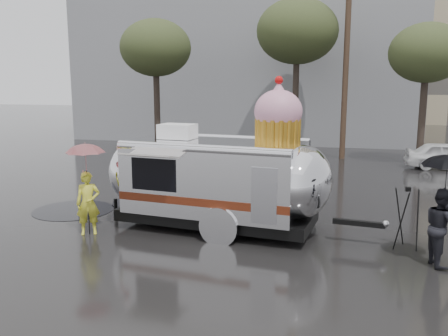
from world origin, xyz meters
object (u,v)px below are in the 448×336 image
(airstream_trailer, at_px, (220,175))
(tripod, at_px, (406,212))
(person_left, at_px, (88,203))
(person_right, at_px, (442,227))

(airstream_trailer, distance_m, tripod, 4.62)
(tripod, bearing_deg, person_left, -172.77)
(person_left, bearing_deg, person_right, -28.19)
(tripod, bearing_deg, airstream_trailer, 175.17)
(airstream_trailer, relative_size, person_right, 4.51)
(airstream_trailer, height_order, person_right, airstream_trailer)
(airstream_trailer, bearing_deg, person_left, -150.80)
(airstream_trailer, xyz_separation_m, person_left, (-3.11, -1.27, -0.61))
(person_right, height_order, tripod, person_right)
(airstream_trailer, height_order, person_left, airstream_trailer)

